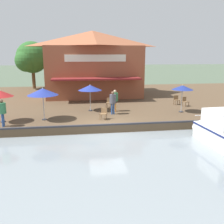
{
  "coord_description": "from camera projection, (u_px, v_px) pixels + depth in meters",
  "views": [
    {
      "loc": [
        15.92,
        -2.02,
        5.29
      ],
      "look_at": [
        -1.0,
        0.44,
        1.3
      ],
      "focal_mm": 40.0,
      "sensor_mm": 36.0,
      "label": 1
    }
  ],
  "objects": [
    {
      "name": "person_at_quay_edge",
      "position": [
        113.0,
        100.0,
        19.64
      ],
      "size": [
        0.52,
        0.52,
        1.83
      ],
      "color": "#2D5193",
      "rests_on": "quay_deck"
    },
    {
      "name": "patio_umbrella_far_corner",
      "position": [
        0.0,
        94.0,
        17.16
      ],
      "size": [
        1.76,
        1.76,
        2.29
      ],
      "color": "#B7B7B7",
      "rests_on": "quay_deck"
    },
    {
      "name": "person_mid_patio",
      "position": [
        2.0,
        109.0,
        16.27
      ],
      "size": [
        0.52,
        0.52,
        1.83
      ],
      "color": "#2D5193",
      "rests_on": "quay_deck"
    },
    {
      "name": "cafe_chair_far_corner_seat",
      "position": [
        109.0,
        102.0,
        22.36
      ],
      "size": [
        0.57,
        0.57,
        0.85
      ],
      "color": "brown",
      "rests_on": "quay_deck"
    },
    {
      "name": "patio_umbrella_mid_patio_left",
      "position": [
        90.0,
        88.0,
        20.68
      ],
      "size": [
        1.94,
        1.94,
        2.22
      ],
      "color": "#B7B7B7",
      "rests_on": "quay_deck"
    },
    {
      "name": "ground_plane",
      "position": [
        108.0,
        134.0,
        16.83
      ],
      "size": [
        220.0,
        220.0,
        0.0
      ],
      "primitive_type": "plane",
      "color": "#4C5B47"
    },
    {
      "name": "person_near_entrance",
      "position": [
        115.0,
        98.0,
        20.66
      ],
      "size": [
        0.51,
        0.51,
        1.8
      ],
      "color": "orange",
      "rests_on": "quay_deck"
    },
    {
      "name": "cafe_chair_under_first_umbrella",
      "position": [
        104.0,
        113.0,
        18.25
      ],
      "size": [
        0.58,
        0.58,
        0.85
      ],
      "color": "brown",
      "rests_on": "quay_deck"
    },
    {
      "name": "cafe_chair_back_row_seat",
      "position": [
        176.0,
        99.0,
        23.63
      ],
      "size": [
        0.47,
        0.47,
        0.85
      ],
      "color": "brown",
      "rests_on": "quay_deck"
    },
    {
      "name": "quay_edge_fender",
      "position": [
        107.0,
        125.0,
        16.77
      ],
      "size": [
        0.2,
        50.4,
        0.1
      ],
      "primitive_type": "cube",
      "color": "#2D2D33",
      "rests_on": "quay_deck"
    },
    {
      "name": "cafe_chair_facing_river",
      "position": [
        185.0,
        101.0,
        22.87
      ],
      "size": [
        0.56,
        0.56,
        0.85
      ],
      "color": "brown",
      "rests_on": "quay_deck"
    },
    {
      "name": "patio_umbrella_mid_patio_right",
      "position": [
        43.0,
        92.0,
        17.72
      ],
      "size": [
        2.18,
        2.18,
        2.35
      ],
      "color": "#B7B7B7",
      "rests_on": "quay_deck"
    },
    {
      "name": "tree_upstream_bank",
      "position": [
        31.0,
        58.0,
        33.54
      ],
      "size": [
        4.45,
        4.24,
        6.36
      ],
      "color": "brown",
      "rests_on": "quay_deck"
    },
    {
      "name": "patio_umbrella_near_quay_edge",
      "position": [
        183.0,
        88.0,
        20.17
      ],
      "size": [
        1.72,
        1.72,
        2.26
      ],
      "color": "#B7B7B7",
      "rests_on": "quay_deck"
    },
    {
      "name": "quay_deck",
      "position": [
        95.0,
        101.0,
        27.36
      ],
      "size": [
        22.0,
        56.0,
        0.6
      ],
      "primitive_type": "cube",
      "color": "brown",
      "rests_on": "ground"
    },
    {
      "name": "waterfront_restaurant",
      "position": [
        93.0,
        63.0,
        28.98
      ],
      "size": [
        10.07,
        10.77,
        7.27
      ],
      "color": "brown",
      "rests_on": "quay_deck"
    }
  ]
}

